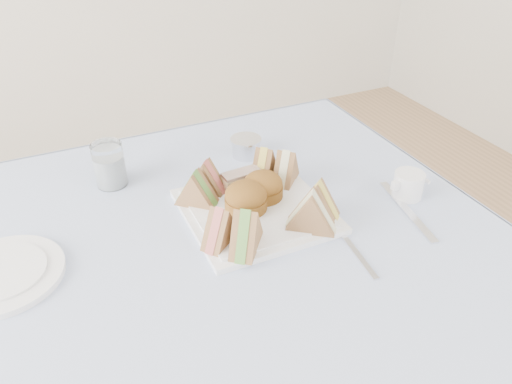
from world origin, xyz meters
name	(u,v)px	position (x,y,z in m)	size (l,w,h in m)	color
tablecloth	(230,254)	(0.00, 0.00, 0.74)	(1.02, 1.02, 0.01)	silver
serving_plate	(256,211)	(0.09, 0.09, 0.75)	(0.26, 0.26, 0.01)	white
sandwich_fl_a	(220,225)	(-0.01, 0.02, 0.79)	(0.08, 0.04, 0.07)	brown
sandwich_fl_b	(246,229)	(0.03, -0.01, 0.80)	(0.09, 0.04, 0.08)	brown
sandwich_fr_a	(318,198)	(0.19, 0.02, 0.79)	(0.08, 0.04, 0.07)	brown
sandwich_fr_b	(311,210)	(0.15, -0.01, 0.80)	(0.09, 0.04, 0.08)	brown
sandwich_bl_a	(196,188)	(-0.01, 0.15, 0.79)	(0.08, 0.04, 0.07)	brown
sandwich_bl_b	(206,176)	(0.03, 0.18, 0.79)	(0.08, 0.04, 0.07)	brown
sandwich_br_a	(286,166)	(0.19, 0.15, 0.79)	(0.08, 0.04, 0.07)	brown
sandwich_br_b	(264,163)	(0.15, 0.18, 0.79)	(0.08, 0.04, 0.07)	brown
scone_left	(246,198)	(0.07, 0.09, 0.79)	(0.08, 0.08, 0.06)	#906023
scone_right	(263,186)	(0.12, 0.12, 0.78)	(0.08, 0.08, 0.05)	#906023
pastry_slice	(241,180)	(0.09, 0.17, 0.78)	(0.08, 0.03, 0.04)	beige
side_plate	(3,275)	(-0.36, 0.10, 0.75)	(0.20, 0.20, 0.01)	white
water_glass	(109,165)	(-0.14, 0.31, 0.79)	(0.06, 0.06, 0.09)	white
tea_strainer	(246,148)	(0.16, 0.30, 0.77)	(0.07, 0.07, 0.04)	silver
knife	(407,210)	(0.36, -0.03, 0.75)	(0.02, 0.21, 0.00)	silver
fork	(351,246)	(0.20, -0.07, 0.75)	(0.01, 0.18, 0.00)	silver
creamer_jug	(408,185)	(0.39, 0.01, 0.77)	(0.06, 0.06, 0.05)	white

